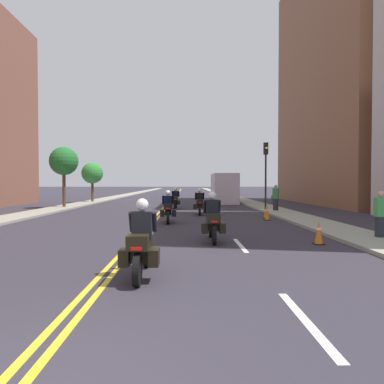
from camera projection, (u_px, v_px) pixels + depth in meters
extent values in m
plane|color=#2F2B35|center=(175.00, 196.00, 50.84)|extent=(264.00, 264.00, 0.00)
cube|color=gray|center=(121.00, 196.00, 50.72)|extent=(2.06, 144.00, 0.12)
cube|color=gray|center=(228.00, 196.00, 50.96)|extent=(2.06, 144.00, 0.12)
cube|color=yellow|center=(174.00, 196.00, 50.84)|extent=(0.12, 132.00, 0.01)
cube|color=yellow|center=(176.00, 196.00, 50.85)|extent=(0.12, 132.00, 0.01)
cube|color=silver|center=(306.00, 321.00, 4.92)|extent=(0.14, 2.40, 0.01)
cube|color=silver|center=(240.00, 245.00, 10.91)|extent=(0.14, 2.40, 0.01)
cube|color=silver|center=(221.00, 223.00, 16.91)|extent=(0.14, 2.40, 0.01)
cube|color=silver|center=(212.00, 213.00, 22.91)|extent=(0.14, 2.40, 0.01)
cube|color=silver|center=(207.00, 206.00, 28.91)|extent=(0.14, 2.40, 0.01)
cube|color=silver|center=(203.00, 202.00, 34.90)|extent=(0.14, 2.40, 0.01)
cube|color=silver|center=(201.00, 200.00, 40.90)|extent=(0.14, 2.40, 0.01)
cube|color=silver|center=(199.00, 197.00, 46.90)|extent=(0.14, 2.40, 0.01)
cube|color=silver|center=(198.00, 196.00, 52.89)|extent=(0.14, 2.40, 0.01)
cube|color=silver|center=(196.00, 194.00, 58.89)|extent=(0.14, 2.40, 0.01)
cube|color=brown|center=(347.00, 76.00, 32.73)|extent=(7.44, 20.12, 23.58)
cylinder|color=black|center=(147.00, 254.00, 8.07)|extent=(0.12, 0.61, 0.61)
cylinder|color=black|center=(137.00, 270.00, 6.55)|extent=(0.12, 0.61, 0.61)
cube|color=silver|center=(147.00, 240.00, 8.06)|extent=(0.14, 0.32, 0.04)
cube|color=black|center=(142.00, 248.00, 7.30)|extent=(0.32, 1.16, 0.40)
cube|color=black|center=(138.00, 243.00, 6.61)|extent=(0.40, 0.36, 0.28)
cube|color=red|center=(136.00, 249.00, 6.42)|extent=(0.20, 0.03, 0.06)
cube|color=black|center=(125.00, 257.00, 6.84)|extent=(0.20, 0.44, 0.32)
cube|color=black|center=(154.00, 257.00, 6.85)|extent=(0.20, 0.44, 0.32)
cube|color=#B2C1CC|center=(145.00, 226.00, 7.78)|extent=(0.36, 0.12, 0.36)
cube|color=black|center=(142.00, 225.00, 7.24)|extent=(0.40, 0.26, 0.55)
cylinder|color=black|center=(132.00, 222.00, 7.38)|extent=(0.10, 0.28, 0.45)
cylinder|color=black|center=(155.00, 222.00, 7.39)|extent=(0.10, 0.28, 0.45)
sphere|color=white|center=(142.00, 205.00, 7.26)|extent=(0.26, 0.26, 0.26)
cylinder|color=black|center=(210.00, 228.00, 12.50)|extent=(0.11, 0.63, 0.63)
cylinder|color=black|center=(214.00, 235.00, 10.93)|extent=(0.11, 0.63, 0.63)
cube|color=silver|center=(210.00, 219.00, 12.49)|extent=(0.14, 0.32, 0.04)
cube|color=black|center=(212.00, 223.00, 11.71)|extent=(0.32, 1.19, 0.40)
cube|color=black|center=(214.00, 218.00, 11.00)|extent=(0.40, 0.36, 0.28)
cube|color=red|center=(214.00, 222.00, 10.81)|extent=(0.20, 0.03, 0.06)
cube|color=black|center=(204.00, 228.00, 11.23)|extent=(0.20, 0.44, 0.32)
cube|color=black|center=(222.00, 228.00, 11.24)|extent=(0.20, 0.44, 0.32)
cube|color=#B2C1CC|center=(211.00, 210.00, 12.20)|extent=(0.36, 0.12, 0.36)
cube|color=black|center=(212.00, 208.00, 11.64)|extent=(0.40, 0.26, 0.57)
cylinder|color=black|center=(205.00, 207.00, 11.79)|extent=(0.10, 0.28, 0.45)
cylinder|color=black|center=(219.00, 207.00, 11.80)|extent=(0.10, 0.28, 0.45)
sphere|color=white|center=(212.00, 195.00, 11.66)|extent=(0.26, 0.26, 0.26)
cylinder|color=black|center=(168.00, 215.00, 17.89)|extent=(0.16, 0.64, 0.64)
cylinder|color=black|center=(168.00, 217.00, 16.43)|extent=(0.16, 0.64, 0.64)
cube|color=silver|center=(168.00, 208.00, 17.88)|extent=(0.16, 0.33, 0.04)
cube|color=black|center=(168.00, 210.00, 17.15)|extent=(0.38, 1.13, 0.40)
cube|color=black|center=(168.00, 207.00, 16.49)|extent=(0.42, 0.38, 0.28)
cube|color=red|center=(168.00, 209.00, 16.30)|extent=(0.20, 0.04, 0.06)
cube|color=black|center=(162.00, 213.00, 16.70)|extent=(0.22, 0.45, 0.32)
cube|color=black|center=(174.00, 213.00, 16.74)|extent=(0.22, 0.45, 0.32)
cube|color=#B2C1CC|center=(168.00, 202.00, 17.61)|extent=(0.37, 0.14, 0.36)
cube|color=black|center=(168.00, 201.00, 17.09)|extent=(0.41, 0.28, 0.50)
cylinder|color=black|center=(163.00, 200.00, 17.22)|extent=(0.11, 0.29, 0.45)
cylinder|color=black|center=(173.00, 200.00, 17.26)|extent=(0.11, 0.29, 0.45)
sphere|color=white|center=(168.00, 193.00, 17.11)|extent=(0.26, 0.26, 0.26)
cylinder|color=black|center=(199.00, 208.00, 22.51)|extent=(0.14, 0.66, 0.66)
cylinder|color=black|center=(200.00, 210.00, 20.89)|extent=(0.14, 0.66, 0.66)
cube|color=silver|center=(199.00, 203.00, 22.50)|extent=(0.15, 0.32, 0.04)
cube|color=black|center=(200.00, 204.00, 21.69)|extent=(0.35, 1.24, 0.40)
cube|color=black|center=(200.00, 201.00, 20.96)|extent=(0.41, 0.37, 0.28)
cube|color=red|center=(200.00, 203.00, 20.77)|extent=(0.20, 0.04, 0.06)
cube|color=black|center=(195.00, 207.00, 21.21)|extent=(0.21, 0.44, 0.32)
cube|color=black|center=(204.00, 207.00, 21.21)|extent=(0.21, 0.44, 0.32)
cube|color=#B2C1CC|center=(200.00, 198.00, 22.20)|extent=(0.36, 0.13, 0.36)
cube|color=black|center=(200.00, 197.00, 21.63)|extent=(0.41, 0.27, 0.51)
cylinder|color=black|center=(196.00, 196.00, 21.78)|extent=(0.11, 0.28, 0.45)
cylinder|color=black|center=(204.00, 196.00, 21.77)|extent=(0.11, 0.28, 0.45)
sphere|color=white|center=(200.00, 191.00, 21.65)|extent=(0.26, 0.26, 0.26)
cylinder|color=black|center=(176.00, 204.00, 27.31)|extent=(0.14, 0.60, 0.60)
cylinder|color=black|center=(175.00, 205.00, 25.79)|extent=(0.14, 0.60, 0.60)
cube|color=silver|center=(176.00, 200.00, 27.31)|extent=(0.15, 0.32, 0.04)
cube|color=black|center=(176.00, 201.00, 26.54)|extent=(0.36, 1.17, 0.40)
cube|color=black|center=(175.00, 198.00, 25.85)|extent=(0.41, 0.37, 0.28)
cube|color=red|center=(175.00, 200.00, 25.66)|extent=(0.20, 0.04, 0.06)
cube|color=black|center=(171.00, 202.00, 26.09)|extent=(0.21, 0.45, 0.32)
cube|color=black|center=(179.00, 203.00, 26.08)|extent=(0.21, 0.45, 0.32)
cube|color=#B2C1CC|center=(176.00, 196.00, 27.02)|extent=(0.36, 0.13, 0.36)
cube|color=black|center=(175.00, 195.00, 26.48)|extent=(0.41, 0.27, 0.54)
cylinder|color=black|center=(172.00, 194.00, 26.63)|extent=(0.11, 0.28, 0.45)
cylinder|color=black|center=(179.00, 194.00, 26.63)|extent=(0.11, 0.28, 0.45)
sphere|color=white|center=(175.00, 189.00, 26.50)|extent=(0.26, 0.26, 0.26)
cube|color=black|center=(319.00, 244.00, 11.07)|extent=(0.32, 0.32, 0.03)
cone|color=orange|center=(319.00, 232.00, 11.06)|extent=(0.25, 0.25, 0.73)
cylinder|color=white|center=(319.00, 229.00, 11.06)|extent=(0.17, 0.17, 0.08)
cube|color=black|center=(267.00, 220.00, 18.28)|extent=(0.30, 0.30, 0.03)
cone|color=orange|center=(267.00, 212.00, 18.27)|extent=(0.24, 0.24, 0.77)
cylinder|color=white|center=(267.00, 210.00, 18.27)|extent=(0.16, 0.16, 0.08)
cube|color=black|center=(266.00, 218.00, 19.15)|extent=(0.31, 0.31, 0.03)
cone|color=orange|center=(266.00, 212.00, 19.14)|extent=(0.25, 0.25, 0.65)
cylinder|color=white|center=(266.00, 210.00, 19.14)|extent=(0.17, 0.17, 0.08)
cylinder|color=black|center=(266.00, 182.00, 24.03)|extent=(0.12, 0.12, 3.90)
cube|color=black|center=(266.00, 149.00, 23.97)|extent=(0.28, 0.28, 0.80)
sphere|color=yellow|center=(266.00, 148.00, 23.82)|extent=(0.18, 0.18, 0.18)
cube|color=#21282E|center=(380.00, 229.00, 11.78)|extent=(0.30, 0.23, 0.80)
cube|color=green|center=(381.00, 207.00, 11.77)|extent=(0.38, 0.26, 0.63)
sphere|color=tan|center=(381.00, 194.00, 11.76)|extent=(0.22, 0.22, 0.22)
cube|color=#24262C|center=(276.00, 205.00, 23.30)|extent=(0.34, 0.34, 0.88)
cube|color=#387F47|center=(276.00, 194.00, 23.28)|extent=(0.41, 0.41, 0.69)
sphere|color=tan|center=(276.00, 186.00, 23.27)|extent=(0.22, 0.22, 0.22)
cube|color=#3C4791|center=(273.00, 197.00, 23.43)|extent=(0.19, 0.18, 0.24)
cylinder|color=#513A21|center=(92.00, 192.00, 34.56)|extent=(0.24, 0.24, 2.17)
sphere|color=#318837|center=(92.00, 173.00, 34.51)|extent=(2.06, 2.06, 2.06)
cylinder|color=#4F3424|center=(64.00, 190.00, 26.91)|extent=(0.24, 0.24, 2.84)
sphere|color=#22692A|center=(64.00, 161.00, 26.85)|extent=(2.14, 2.14, 2.14)
cube|color=#BBB0C4|center=(221.00, 191.00, 36.57)|extent=(2.00, 1.80, 2.20)
cube|color=silver|center=(224.00, 188.00, 33.57)|extent=(2.20, 5.20, 2.80)
cylinder|color=black|center=(221.00, 197.00, 36.19)|extent=(2.00, 0.90, 0.90)
cylinder|color=black|center=(226.00, 199.00, 31.99)|extent=(2.00, 0.90, 0.90)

